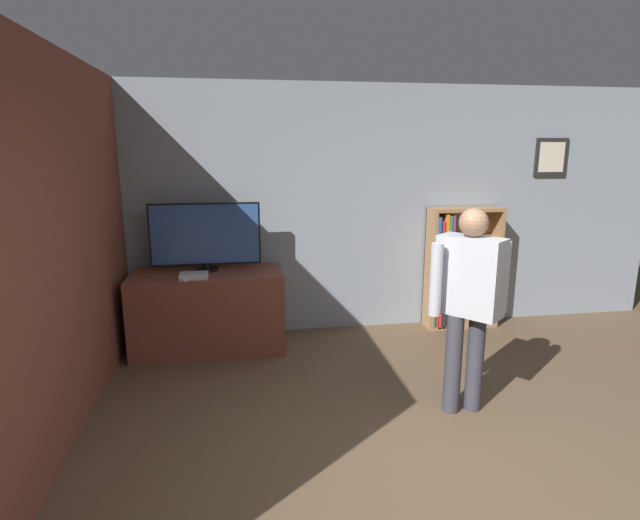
# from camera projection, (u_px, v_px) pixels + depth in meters

# --- Properties ---
(ground_plane) EXTENTS (14.00, 14.00, 0.00)m
(ground_plane) POSITION_uv_depth(u_px,v_px,m) (497.00, 519.00, 2.78)
(ground_plane) COLOR brown
(wall_back) EXTENTS (7.10, 0.09, 2.70)m
(wall_back) POSITION_uv_depth(u_px,v_px,m) (364.00, 210.00, 5.55)
(wall_back) COLOR gray
(wall_back) RESTS_ON ground_plane
(wall_side_brick) EXTENTS (0.06, 4.75, 2.70)m
(wall_side_brick) POSITION_uv_depth(u_px,v_px,m) (70.00, 243.00, 3.60)
(wall_side_brick) COLOR brown
(wall_side_brick) RESTS_ON ground_plane
(tv_ledge) EXTENTS (1.50, 0.67, 0.80)m
(tv_ledge) POSITION_uv_depth(u_px,v_px,m) (209.00, 311.00, 5.07)
(tv_ledge) COLOR brown
(tv_ledge) RESTS_ON ground_plane
(television) EXTENTS (1.09, 0.22, 0.69)m
(television) POSITION_uv_depth(u_px,v_px,m) (206.00, 236.00, 5.00)
(television) COLOR black
(television) RESTS_ON tv_ledge
(game_console) EXTENTS (0.27, 0.18, 0.05)m
(game_console) POSITION_uv_depth(u_px,v_px,m) (194.00, 276.00, 4.76)
(game_console) COLOR silver
(game_console) RESTS_ON tv_ledge
(remote_loose) EXTENTS (0.05, 0.14, 0.02)m
(remote_loose) POSITION_uv_depth(u_px,v_px,m) (186.00, 279.00, 4.71)
(remote_loose) COLOR white
(remote_loose) RESTS_ON tv_ledge
(bookshelf) EXTENTS (0.82, 0.28, 1.37)m
(bookshelf) POSITION_uv_depth(u_px,v_px,m) (456.00, 267.00, 5.68)
(bookshelf) COLOR #997047
(bookshelf) RESTS_ON ground_plane
(person) EXTENTS (0.62, 0.51, 1.60)m
(person) POSITION_uv_depth(u_px,v_px,m) (469.00, 294.00, 3.74)
(person) COLOR #383842
(person) RESTS_ON ground_plane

